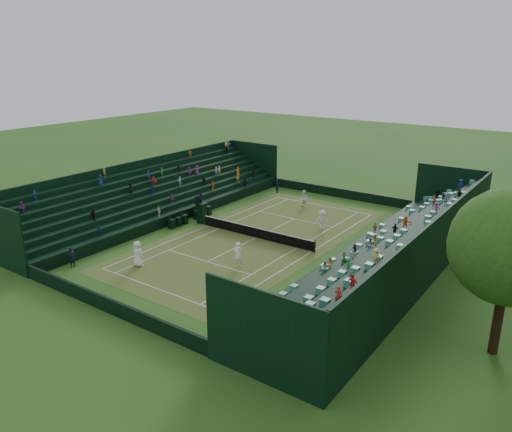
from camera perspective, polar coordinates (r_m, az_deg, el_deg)
The scene contains 17 objects.
ground at distance 43.13m, azimuth 0.00°, elevation -2.53°, with size 160.00×160.00×0.00m, color #28571B.
court_surface at distance 43.13m, azimuth 0.00°, elevation -2.52°, with size 12.97×26.77×0.01m, color #376822.
perimeter_wall_north at distance 56.06m, azimuth 9.47°, elevation 2.64°, with size 17.17×0.20×1.00m, color black.
perimeter_wall_south at distance 32.45m, azimuth -16.75°, elevation -9.64°, with size 17.17×0.20×1.00m, color black.
perimeter_wall_east at distance 38.99m, azimuth 10.24°, elevation -4.34°, with size 0.20×31.77×1.00m, color black.
perimeter_wall_west at distance 48.12m, azimuth -8.26°, elevation 0.12°, with size 0.20×31.77×1.00m, color black.
north_grandstand at distance 37.19m, azimuth 16.14°, elevation -4.17°, with size 6.60×32.00×4.90m.
south_grandstand at distance 50.69m, azimuth -11.75°, elevation 2.09°, with size 6.60×32.00×4.90m.
tennis_net at distance 42.95m, azimuth 0.00°, elevation -1.87°, with size 11.67×0.10×1.06m.
umpire_chair at distance 46.86m, azimuth -6.24°, elevation 0.65°, with size 0.92×0.92×2.89m.
courtside_chairs at distance 47.71m, azimuth -7.50°, elevation -0.05°, with size 0.57×5.54×1.24m.
player_near_west at distance 38.22m, azimuth -13.38°, elevation -4.23°, with size 0.97×0.63×1.98m, color white.
player_near_east at distance 37.08m, azimuth -2.04°, elevation -4.43°, with size 0.72×0.47×1.97m, color white.
player_far_west at distance 51.70m, azimuth 5.51°, elevation 1.96°, with size 0.88×0.69×1.81m, color white.
player_far_east at distance 45.50m, azimuth 7.59°, elevation -0.41°, with size 1.14×0.66×1.76m, color white.
line_judge_north at distance 57.01m, azimuth 2.46°, elevation 3.43°, with size 0.57×0.38×1.57m, color black.
line_judge_south at distance 39.53m, azimuth -20.26°, elevation -4.44°, with size 0.58×0.38×1.58m, color black.
Camera 1 is at (23.43, -32.89, 15.15)m, focal length 35.00 mm.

